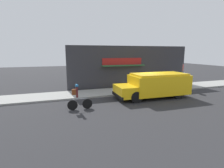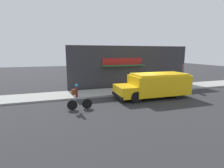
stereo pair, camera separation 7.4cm
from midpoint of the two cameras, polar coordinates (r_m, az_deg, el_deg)
ground_plane at (r=16.02m, az=10.90°, el=-3.05°), size 70.00×70.00×0.00m
sidewalk at (r=17.20m, az=8.59°, el=-1.84°), size 28.00×2.80×0.13m
storefront at (r=18.39m, az=6.17°, el=5.62°), size 13.26×0.80×4.30m
school_bus at (r=14.62m, az=13.66°, el=-0.25°), size 6.04×2.85×1.97m
cyclist at (r=11.42m, az=-11.26°, el=-4.30°), size 1.61×0.21×1.69m
stop_sign_post at (r=18.49m, az=21.95°, el=3.64°), size 0.45×0.45×2.41m
trash_bin at (r=19.08m, az=15.83°, el=0.59°), size 0.60×0.60×0.85m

